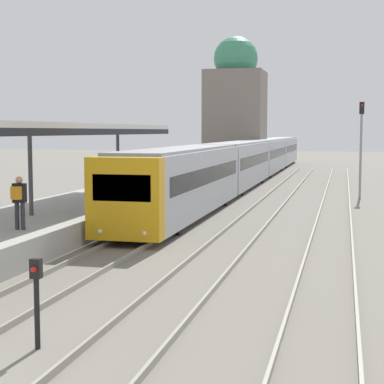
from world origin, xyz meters
The scene contains 6 objects.
platform_canopy centered at (-3.85, 14.13, 4.11)m, with size 4.00×23.14×3.36m.
person_on_platform centered at (-2.63, 10.92, 1.86)m, with size 0.40×0.40×1.66m.
train_near centered at (0.00, 44.18, 1.77)m, with size 2.64×62.38×3.19m.
signal_post_near centered at (1.82, 3.28, 1.04)m, with size 0.20×0.21×1.67m.
signal_mast_far centered at (8.11, 31.68, 3.50)m, with size 0.28×0.29×5.63m.
distant_domed_building centered at (-2.75, 52.18, 5.92)m, with size 5.29×5.29×12.62m.
Camera 1 is at (7.17, -7.08, 3.95)m, focal length 60.00 mm.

